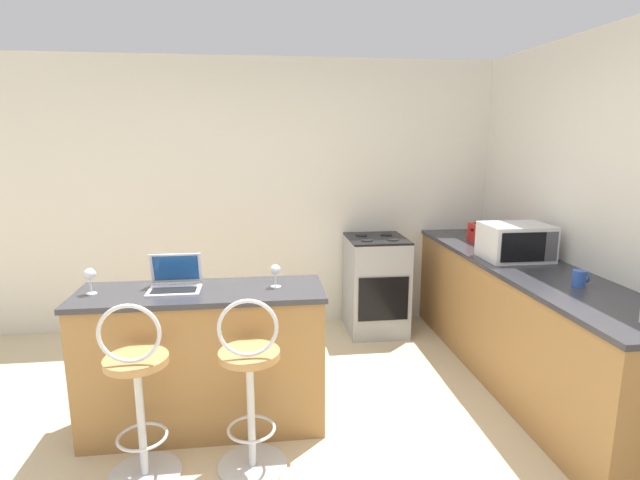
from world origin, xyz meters
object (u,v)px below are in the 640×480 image
(bar_stool_far, at_px, (250,389))
(microwave, at_px, (516,242))
(wine_glass_short, at_px, (90,275))
(wine_glass_tall, at_px, (275,271))
(stove_range, at_px, (376,284))
(mug_blue, at_px, (579,278))
(toaster, at_px, (485,233))
(laptop, at_px, (175,280))
(bar_stool_near, at_px, (138,396))

(bar_stool_far, relative_size, microwave, 2.14)
(microwave, height_order, wine_glass_short, microwave)
(bar_stool_far, xyz_separation_m, wine_glass_tall, (0.17, 0.50, 0.54))
(wine_glass_short, bearing_deg, stove_range, 34.49)
(wine_glass_short, distance_m, wine_glass_tall, 1.12)
(mug_blue, bearing_deg, wine_glass_tall, 173.41)
(stove_range, distance_m, wine_glass_short, 2.66)
(toaster, bearing_deg, laptop, -156.73)
(toaster, relative_size, wine_glass_tall, 1.67)
(bar_stool_near, distance_m, bar_stool_far, 0.60)
(laptop, distance_m, stove_range, 2.24)
(wine_glass_short, xyz_separation_m, wine_glass_tall, (1.12, 0.00, -0.01))
(microwave, relative_size, wine_glass_tall, 3.31)
(toaster, distance_m, mug_blue, 1.37)
(stove_range, height_order, mug_blue, mug_blue)
(wine_glass_tall, bearing_deg, bar_stool_far, -108.77)
(bar_stool_far, relative_size, toaster, 4.25)
(microwave, xyz_separation_m, wine_glass_tall, (-1.89, -0.50, -0.03))
(bar_stool_near, distance_m, mug_blue, 2.76)
(bar_stool_far, relative_size, mug_blue, 10.13)
(toaster, distance_m, wine_glass_tall, 2.25)
(microwave, bearing_deg, bar_stool_far, -154.00)
(bar_stool_far, xyz_separation_m, toaster, (2.11, 1.65, 0.51))
(microwave, xyz_separation_m, wine_glass_short, (-3.01, -0.50, -0.02))
(bar_stool_far, distance_m, wine_glass_short, 1.21)
(bar_stool_far, distance_m, toaster, 2.72)
(bar_stool_far, height_order, toaster, toaster)
(microwave, relative_size, stove_range, 0.52)
(bar_stool_near, height_order, microwave, microwave)
(stove_range, xyz_separation_m, wine_glass_short, (-2.14, -1.47, 0.58))
(stove_range, bearing_deg, bar_stool_far, -121.09)
(toaster, xyz_separation_m, mug_blue, (-0.00, -1.37, -0.03))
(bar_stool_near, height_order, wine_glass_tall, wine_glass_tall)
(stove_range, bearing_deg, bar_stool_near, -132.24)
(bar_stool_near, xyz_separation_m, toaster, (2.71, 1.65, 0.51))
(laptop, xyz_separation_m, mug_blue, (2.56, -0.27, -0.00))
(bar_stool_near, relative_size, laptop, 3.28)
(microwave, relative_size, mug_blue, 4.74)
(bar_stool_far, xyz_separation_m, stove_range, (1.19, 1.97, -0.03))
(bar_stool_near, relative_size, bar_stool_far, 1.00)
(toaster, distance_m, wine_glass_short, 3.27)
(bar_stool_near, distance_m, stove_range, 2.66)
(laptop, distance_m, wine_glass_short, 0.50)
(wine_glass_short, xyz_separation_m, mug_blue, (3.05, -0.22, -0.07))
(toaster, bearing_deg, wine_glass_tall, -149.37)
(microwave, xyz_separation_m, toaster, (0.05, 0.64, -0.06))
(laptop, bearing_deg, bar_stool_far, -49.69)
(wine_glass_short, bearing_deg, toaster, 20.57)
(bar_stool_near, xyz_separation_m, mug_blue, (2.70, 0.28, 0.48))
(laptop, bearing_deg, wine_glass_tall, -3.96)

